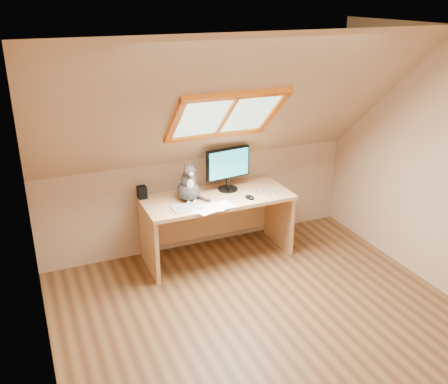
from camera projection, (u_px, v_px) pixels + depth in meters
ground at (275, 332)px, 4.19m from camera, size 3.50×3.50×0.00m
room_shell at (289, 175)px, 3.57m from camera, size 3.52×3.52×2.41m
desk at (215, 213)px, 5.25m from camera, size 1.53×0.67×0.70m
monitor at (228, 166)px, 5.18m from camera, size 0.50×0.21×0.46m
cat at (188, 186)px, 4.97m from camera, size 0.24×0.28×0.42m
desk_speaker at (142, 192)px, 5.04m from camera, size 0.09×0.09×0.13m
graphics_tablet at (187, 207)px, 4.83m from camera, size 0.28×0.21×0.01m
mouse at (250, 197)px, 5.05m from camera, size 0.10×0.13×0.04m
papers at (214, 207)px, 4.84m from camera, size 0.35×0.30×0.01m
cables at (259, 194)px, 5.17m from camera, size 0.51×0.26×0.01m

